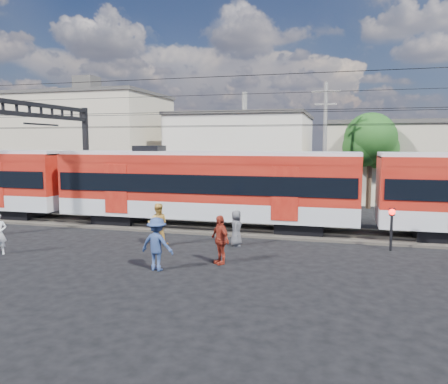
# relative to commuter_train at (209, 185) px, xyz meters

# --- Properties ---
(ground) EXTENTS (120.00, 120.00, 0.00)m
(ground) POSITION_rel_commuter_train_xyz_m (-0.25, -8.00, -2.40)
(ground) COLOR black
(ground) RESTS_ON ground
(track_bed) EXTENTS (70.00, 3.40, 0.12)m
(track_bed) POSITION_rel_commuter_train_xyz_m (-0.25, 0.00, -2.34)
(track_bed) COLOR #2D2823
(track_bed) RESTS_ON ground
(rail_near) EXTENTS (70.00, 0.12, 0.12)m
(rail_near) POSITION_rel_commuter_train_xyz_m (-0.25, -0.75, -2.22)
(rail_near) COLOR #59544C
(rail_near) RESTS_ON track_bed
(rail_far) EXTENTS (70.00, 0.12, 0.12)m
(rail_far) POSITION_rel_commuter_train_xyz_m (-0.25, 0.75, -2.22)
(rail_far) COLOR #59544C
(rail_far) RESTS_ON track_bed
(commuter_train) EXTENTS (50.30, 3.08, 4.17)m
(commuter_train) POSITION_rel_commuter_train_xyz_m (0.00, 0.00, 0.00)
(commuter_train) COLOR black
(commuter_train) RESTS_ON ground
(catenary) EXTENTS (70.00, 9.30, 7.52)m
(catenary) POSITION_rel_commuter_train_xyz_m (-8.90, -0.00, 2.73)
(catenary) COLOR black
(catenary) RESTS_ON ground
(building_west) EXTENTS (14.28, 10.20, 9.30)m
(building_west) POSITION_rel_commuter_train_xyz_m (-17.25, 16.00, 2.25)
(building_west) COLOR tan
(building_west) RESTS_ON ground
(building_midwest) EXTENTS (12.24, 12.24, 7.30)m
(building_midwest) POSITION_rel_commuter_train_xyz_m (-2.25, 19.00, 1.25)
(building_midwest) COLOR beige
(building_midwest) RESTS_ON ground
(building_mideast) EXTENTS (16.32, 10.20, 6.30)m
(building_mideast) POSITION_rel_commuter_train_xyz_m (13.75, 16.00, 0.75)
(building_mideast) COLOR tan
(building_mideast) RESTS_ON ground
(utility_pole_mid) EXTENTS (1.80, 0.24, 8.50)m
(utility_pole_mid) POSITION_rel_commuter_train_xyz_m (5.75, 7.00, 2.13)
(utility_pole_mid) COLOR slate
(utility_pole_mid) RESTS_ON ground
(tree_near) EXTENTS (3.82, 3.64, 6.72)m
(tree_near) POSITION_rel_commuter_train_xyz_m (8.93, 10.09, 2.26)
(tree_near) COLOR #382619
(tree_near) RESTS_ON ground
(pedestrian_b) EXTENTS (1.10, 0.96, 1.92)m
(pedestrian_b) POSITION_rel_commuter_train_xyz_m (-1.11, -4.23, -1.44)
(pedestrian_b) COLOR gold
(pedestrian_b) RESTS_ON ground
(pedestrian_c) EXTENTS (1.34, 0.87, 1.95)m
(pedestrian_c) POSITION_rel_commuter_train_xyz_m (0.46, -7.87, -1.43)
(pedestrian_c) COLOR navy
(pedestrian_c) RESTS_ON ground
(pedestrian_d) EXTENTS (1.13, 1.09, 1.89)m
(pedestrian_d) POSITION_rel_commuter_train_xyz_m (2.44, -6.44, -1.46)
(pedestrian_d) COLOR maroon
(pedestrian_d) RESTS_ON ground
(pedestrian_e) EXTENTS (0.61, 0.85, 1.62)m
(pedestrian_e) POSITION_rel_commuter_train_xyz_m (2.37, -3.46, -1.59)
(pedestrian_e) COLOR #444448
(pedestrian_e) RESTS_ON ground
(crossing_signal) EXTENTS (0.27, 0.27, 1.86)m
(crossing_signal) POSITION_rel_commuter_train_xyz_m (9.00, -2.58, -1.11)
(crossing_signal) COLOR black
(crossing_signal) RESTS_ON ground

